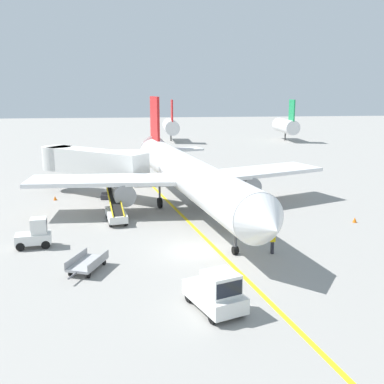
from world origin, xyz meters
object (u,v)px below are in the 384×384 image
airliner (186,174)px  jet_bridge (86,162)px  ground_crew_marshaller (273,241)px  belt_loader_forward_hold (116,212)px  pushback_tug (216,292)px  baggage_tug_near_wing (35,234)px  safety_cone_nose_right (55,198)px  safety_cone_wingtip_left (355,220)px  baggage_cart_loaded (87,263)px  belt_loader_aft_hold (247,218)px

airliner → jet_bridge: size_ratio=3.06×
ground_crew_marshaller → belt_loader_forward_hold: bearing=140.2°
pushback_tug → ground_crew_marshaller: pushback_tug is taller
baggage_tug_near_wing → safety_cone_nose_right: (-1.09, 14.06, -0.71)m
belt_loader_forward_hold → safety_cone_wingtip_left: (19.91, -2.73, -0.56)m
jet_bridge → pushback_tug: jet_bridge is taller
baggage_cart_loaded → safety_cone_nose_right: baggage_cart_loaded is taller
airliner → baggage_cart_loaded: (-7.60, -13.53, -2.95)m
safety_cone_nose_right → belt_loader_forward_hold: bearing=-51.9°
airliner → safety_cone_wingtip_left: 15.09m
belt_loader_forward_hold → safety_cone_wingtip_left: belt_loader_forward_hold is taller
baggage_tug_near_wing → ground_crew_marshaller: baggage_tug_near_wing is taller
baggage_tug_near_wing → safety_cone_wingtip_left: 25.48m
ground_crew_marshaller → jet_bridge: bearing=126.4°
baggage_tug_near_wing → airliner: bearing=36.9°
ground_crew_marshaller → safety_cone_nose_right: size_ratio=3.86×
airliner → baggage_tug_near_wing: (-11.68, -8.76, -2.49)m
airliner → belt_loader_aft_hold: airliner is taller
pushback_tug → airliner: bearing=88.3°
belt_loader_forward_hold → safety_cone_nose_right: bearing=128.1°
jet_bridge → baggage_cart_loaded: (2.15, -20.96, -3.07)m
safety_cone_nose_right → safety_cone_wingtip_left: 28.57m
baggage_tug_near_wing → baggage_cart_loaded: baggage_tug_near_wing is taller
baggage_cart_loaded → belt_loader_aft_hold: bearing=32.8°
pushback_tug → safety_cone_nose_right: bearing=116.1°
airliner → jet_bridge: 12.26m
baggage_tug_near_wing → safety_cone_wingtip_left: baggage_tug_near_wing is taller
safety_cone_wingtip_left → belt_loader_aft_hold: bearing=-179.0°
safety_cone_wingtip_left → pushback_tug: bearing=-135.6°
belt_loader_forward_hold → ground_crew_marshaller: size_ratio=3.03×
belt_loader_aft_hold → pushback_tug: bearing=-109.7°
baggage_tug_near_wing → ground_crew_marshaller: bearing=-11.3°
belt_loader_forward_hold → safety_cone_nose_right: belt_loader_forward_hold is taller
belt_loader_forward_hold → safety_cone_nose_right: size_ratio=11.69×
jet_bridge → baggage_tug_near_wing: bearing=-96.8°
safety_cone_wingtip_left → baggage_tug_near_wing: bearing=-173.1°
safety_cone_wingtip_left → safety_cone_nose_right: bearing=157.4°
pushback_tug → belt_loader_forward_hold: (-5.72, 16.61, -0.22)m
jet_bridge → belt_loader_aft_hold: jet_bridge is taller
pushback_tug → jet_bridge: bearing=108.7°
belt_loader_aft_hold → safety_cone_nose_right: 20.41m
jet_bridge → belt_loader_forward_hold: 11.28m
airliner → belt_loader_forward_hold: 7.44m
belt_loader_forward_hold → belt_loader_aft_hold: bearing=-15.3°
belt_loader_forward_hold → ground_crew_marshaller: bearing=-39.8°
airliner → safety_cone_nose_right: size_ratio=80.06×
baggage_cart_loaded → safety_cone_wingtip_left: size_ratio=8.61×
pushback_tug → belt_loader_aft_hold: bearing=70.3°
safety_cone_wingtip_left → belt_loader_forward_hold: bearing=172.2°
belt_loader_forward_hold → baggage_cart_loaded: bearing=-97.0°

